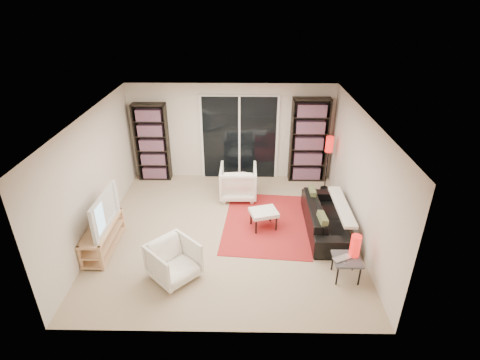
# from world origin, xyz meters

# --- Properties ---
(floor) EXTENTS (5.00, 5.00, 0.00)m
(floor) POSITION_xyz_m (0.00, 0.00, 0.00)
(floor) COLOR tan
(floor) RESTS_ON ground
(wall_back) EXTENTS (5.00, 0.02, 2.40)m
(wall_back) POSITION_xyz_m (0.00, 2.50, 1.20)
(wall_back) COLOR beige
(wall_back) RESTS_ON ground
(wall_front) EXTENTS (5.00, 0.02, 2.40)m
(wall_front) POSITION_xyz_m (0.00, -2.50, 1.20)
(wall_front) COLOR beige
(wall_front) RESTS_ON ground
(wall_left) EXTENTS (0.02, 5.00, 2.40)m
(wall_left) POSITION_xyz_m (-2.50, 0.00, 1.20)
(wall_left) COLOR beige
(wall_left) RESTS_ON ground
(wall_right) EXTENTS (0.02, 5.00, 2.40)m
(wall_right) POSITION_xyz_m (2.50, 0.00, 1.20)
(wall_right) COLOR beige
(wall_right) RESTS_ON ground
(ceiling) EXTENTS (5.00, 5.00, 0.02)m
(ceiling) POSITION_xyz_m (0.00, 0.00, 2.40)
(ceiling) COLOR white
(ceiling) RESTS_ON wall_back
(sliding_door) EXTENTS (1.92, 0.08, 2.16)m
(sliding_door) POSITION_xyz_m (0.20, 2.46, 1.05)
(sliding_door) COLOR white
(sliding_door) RESTS_ON ground
(bookshelf_left) EXTENTS (0.80, 0.30, 1.95)m
(bookshelf_left) POSITION_xyz_m (-1.95, 2.33, 0.98)
(bookshelf_left) COLOR black
(bookshelf_left) RESTS_ON ground
(bookshelf_right) EXTENTS (0.90, 0.30, 2.10)m
(bookshelf_right) POSITION_xyz_m (1.90, 2.33, 1.05)
(bookshelf_right) COLOR black
(bookshelf_right) RESTS_ON ground
(tv_stand) EXTENTS (0.42, 1.31, 0.50)m
(tv_stand) POSITION_xyz_m (-2.28, -0.61, 0.26)
(tv_stand) COLOR tan
(tv_stand) RESTS_ON floor
(tv) EXTENTS (0.20, 1.15, 0.66)m
(tv) POSITION_xyz_m (-2.26, -0.61, 0.83)
(tv) COLOR black
(tv) RESTS_ON tv_stand
(rug) EXTENTS (1.94, 2.50, 0.01)m
(rug) POSITION_xyz_m (0.81, 0.29, 0.01)
(rug) COLOR #A82122
(rug) RESTS_ON floor
(sofa) EXTENTS (0.80, 1.98, 0.58)m
(sofa) POSITION_xyz_m (1.98, 0.07, 0.29)
(sofa) COLOR black
(sofa) RESTS_ON floor
(armchair_back) EXTENTS (0.83, 0.85, 0.77)m
(armchair_back) POSITION_xyz_m (0.19, 1.40, 0.39)
(armchair_back) COLOR white
(armchair_back) RESTS_ON floor
(armchair_front) EXTENTS (1.02, 1.02, 0.67)m
(armchair_front) POSITION_xyz_m (-0.82, -1.36, 0.33)
(armchair_front) COLOR white
(armchair_front) RESTS_ON floor
(ottoman) EXTENTS (0.63, 0.56, 0.40)m
(ottoman) POSITION_xyz_m (0.73, 0.13, 0.34)
(ottoman) COLOR white
(ottoman) RESTS_ON floor
(side_table) EXTENTS (0.46, 0.46, 0.40)m
(side_table) POSITION_xyz_m (2.05, -1.33, 0.35)
(side_table) COLOR #424246
(side_table) RESTS_ON floor
(laptop) EXTENTS (0.37, 0.32, 0.02)m
(laptop) POSITION_xyz_m (1.97, -1.39, 0.41)
(laptop) COLOR silver
(laptop) RESTS_ON side_table
(table_lamp) EXTENTS (0.17, 0.17, 0.39)m
(table_lamp) POSITION_xyz_m (2.18, -1.24, 0.59)
(table_lamp) COLOR red
(table_lamp) RESTS_ON side_table
(floor_lamp) EXTENTS (0.20, 0.20, 1.35)m
(floor_lamp) POSITION_xyz_m (2.29, 1.81, 1.02)
(floor_lamp) COLOR black
(floor_lamp) RESTS_ON floor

